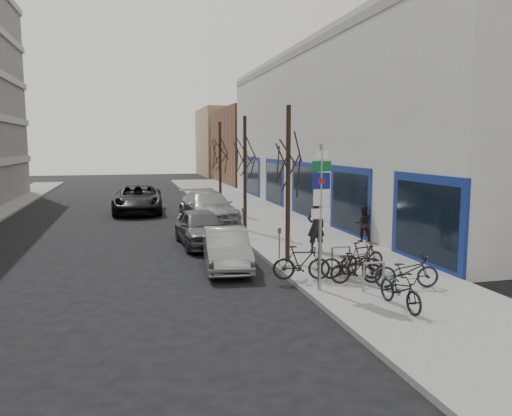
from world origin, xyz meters
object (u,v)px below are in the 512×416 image
tree_far (220,146)px  parked_car_back (208,207)px  bike_mid_inner (302,262)px  parked_car_mid (201,227)px  tree_mid (245,146)px  bike_mid_curb (352,260)px  meter_front (279,243)px  pedestrian_far (363,223)px  bike_far_curb (407,268)px  highway_sign_pole (321,208)px  meter_mid (243,219)px  meter_back (221,205)px  bike_near_right (356,268)px  bike_far_inner (362,257)px  bike_near_left (401,287)px  parked_car_front (226,249)px  pedestrian_near (316,226)px  lane_car (138,199)px  bike_rack (356,264)px  tree_near (288,147)px

tree_far → parked_car_back: size_ratio=0.95×
bike_mid_inner → parked_car_mid: 6.95m
tree_mid → bike_mid_curb: 9.83m
meter_front → pedestrian_far: size_ratio=0.82×
bike_far_curb → pedestrian_far: pedestrian_far is taller
meter_front → tree_mid: bearing=86.3°
highway_sign_pole → bike_mid_inner: highway_sign_pole is taller
meter_mid → pedestrian_far: size_ratio=0.82×
bike_far_curb → meter_back: bearing=22.3°
meter_front → meter_back: size_ratio=1.00×
highway_sign_pole → bike_far_curb: 3.05m
highway_sign_pole → meter_mid: highway_sign_pole is taller
tree_mid → parked_car_back: size_ratio=0.95×
tree_mid → bike_near_right: size_ratio=3.53×
bike_far_inner → meter_mid: bearing=2.2°
parked_car_mid → bike_far_inner: bearing=-59.8°
bike_near_left → bike_mid_curb: size_ratio=0.94×
highway_sign_pole → parked_car_front: highway_sign_pole is taller
tree_far → bike_mid_curb: 16.06m
bike_near_left → pedestrian_near: size_ratio=0.92×
meter_front → lane_car: bearing=105.3°
pedestrian_near → tree_mid: bearing=-74.7°
bike_rack → parked_car_back: (-2.40, 13.03, 0.18)m
meter_back → bike_near_left: meter_back is taller
tree_near → tree_far: same height
tree_mid → bike_far_inner: (1.75, -8.70, -3.43)m
tree_mid → meter_back: tree_mid is taller
bike_far_curb → tree_far: bearing=19.3°
highway_sign_pole → tree_far: 16.59m
bike_far_inner → tree_far: bearing=-8.2°
parked_car_front → pedestrian_far: size_ratio=2.65×
bike_rack → tree_mid: tree_mid is taller
highway_sign_pole → parked_car_back: bearing=94.2°
bike_mid_curb → tree_mid: bearing=19.8°
lane_car → bike_far_inner: bearing=-66.7°
meter_back → bike_near_right: bearing=-83.7°
bike_near_left → parked_car_mid: bearing=107.9°
bike_rack → bike_far_curb: size_ratio=1.23×
tree_near → tree_mid: bearing=90.0°
meter_front → pedestrian_near: pedestrian_near is taller
bike_mid_curb → parked_car_mid: parked_car_mid is taller
parked_car_back → lane_car: 6.21m
bike_rack → bike_far_inner: 0.89m
parked_car_back → lane_car: size_ratio=0.94×
tree_far → parked_car_back: bearing=-112.7°
meter_mid → parked_car_back: parked_car_back is taller
meter_back → bike_rack: bearing=-83.0°
meter_back → bike_mid_inner: meter_back is taller
parked_car_front → parked_car_back: size_ratio=0.70×
meter_back → highway_sign_pole: bearing=-89.0°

